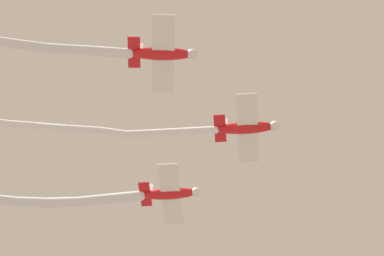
% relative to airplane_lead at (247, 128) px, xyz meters
% --- Properties ---
extents(airplane_lead, '(7.39, 5.67, 1.83)m').
position_rel_airplane_lead_xyz_m(airplane_lead, '(0.00, 0.00, 0.00)').
color(airplane_lead, red).
extents(smoke_trail_lead, '(11.37, 23.05, 2.93)m').
position_rel_airplane_lead_xyz_m(smoke_trail_lead, '(5.24, -14.13, 1.04)').
color(smoke_trail_lead, white).
extents(airplane_left_wing, '(7.39, 5.67, 1.83)m').
position_rel_airplane_lead_xyz_m(airplane_left_wing, '(-4.40, -8.77, 0.00)').
color(airplane_left_wing, red).
extents(smoke_trail_left_wing, '(9.90, 17.12, 2.71)m').
position_rel_airplane_lead_xyz_m(smoke_trail_left_wing, '(0.42, -19.65, -0.92)').
color(smoke_trail_left_wing, white).
extents(airplane_right_wing, '(7.29, 5.65, 1.83)m').
position_rel_airplane_lead_xyz_m(airplane_right_wing, '(9.18, -3.46, 0.30)').
color(airplane_right_wing, red).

